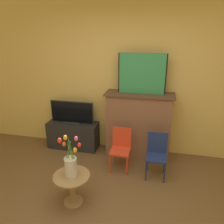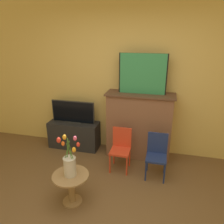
# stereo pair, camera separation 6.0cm
# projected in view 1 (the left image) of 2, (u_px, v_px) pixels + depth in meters

# --- Properties ---
(wall_back) EXTENTS (8.00, 0.06, 2.70)m
(wall_back) POSITION_uv_depth(u_px,v_px,m) (130.00, 78.00, 3.81)
(wall_back) COLOR #E0BC66
(wall_back) RESTS_ON ground
(fireplace_mantel) EXTENTS (1.15, 0.43, 1.15)m
(fireplace_mantel) POSITION_uv_depth(u_px,v_px,m) (139.00, 124.00, 3.82)
(fireplace_mantel) COLOR brown
(fireplace_mantel) RESTS_ON ground
(painting) EXTENTS (0.78, 0.03, 0.65)m
(painting) POSITION_uv_depth(u_px,v_px,m) (142.00, 74.00, 3.52)
(painting) COLOR black
(painting) RESTS_ON fireplace_mantel
(tv_stand) EXTENTS (0.95, 0.36, 0.51)m
(tv_stand) POSITION_uv_depth(u_px,v_px,m) (73.00, 135.00, 4.19)
(tv_stand) COLOR #232326
(tv_stand) RESTS_ON ground
(tv_monitor) EXTENTS (0.83, 0.12, 0.42)m
(tv_monitor) POSITION_uv_depth(u_px,v_px,m) (72.00, 113.00, 4.04)
(tv_monitor) COLOR #2D2D2D
(tv_monitor) RESTS_ON tv_stand
(chair_red) EXTENTS (0.30, 0.30, 0.68)m
(chair_red) POSITION_uv_depth(u_px,v_px,m) (121.00, 146.00, 3.50)
(chair_red) COLOR red
(chair_red) RESTS_ON ground
(chair_blue) EXTENTS (0.30, 0.30, 0.68)m
(chair_blue) POSITION_uv_depth(u_px,v_px,m) (157.00, 152.00, 3.32)
(chair_blue) COLOR navy
(chair_blue) RESTS_ON ground
(side_table) EXTENTS (0.46, 0.46, 0.42)m
(side_table) POSITION_uv_depth(u_px,v_px,m) (72.00, 185.00, 2.78)
(side_table) COLOR #99754C
(side_table) RESTS_ON ground
(vase_tulips) EXTENTS (0.29, 0.16, 0.54)m
(vase_tulips) POSITION_uv_depth(u_px,v_px,m) (71.00, 163.00, 2.67)
(vase_tulips) COLOR beige
(vase_tulips) RESTS_ON side_table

